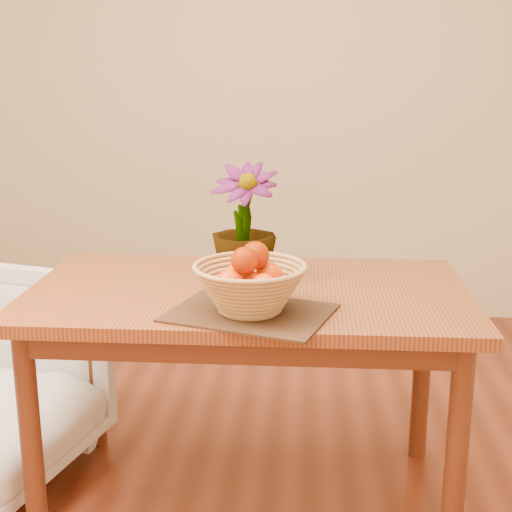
{
  "coord_description": "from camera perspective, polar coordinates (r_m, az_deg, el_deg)",
  "views": [
    {
      "loc": [
        0.18,
        -1.87,
        1.42
      ],
      "look_at": [
        0.04,
        0.12,
        0.9
      ],
      "focal_mm": 50.0,
      "sensor_mm": 36.0,
      "label": 1
    }
  ],
  "objects": [
    {
      "name": "wall_back",
      "position": [
        4.13,
        1.66,
        13.52
      ],
      "size": [
        4.0,
        0.02,
        2.7
      ],
      "primitive_type": "cube",
      "color": "beige",
      "rests_on": "floor"
    },
    {
      "name": "placemat",
      "position": [
        2.04,
        -0.48,
        -4.56
      ],
      "size": [
        0.52,
        0.45,
        0.01
      ],
      "primitive_type": "cube",
      "rotation": [
        0.0,
        0.0,
        -0.31
      ],
      "color": "#342213",
      "rests_on": "table"
    },
    {
      "name": "orange_pile",
      "position": [
        2.0,
        -0.47,
        -1.09
      ],
      "size": [
        0.18,
        0.18,
        0.14
      ],
      "rotation": [
        0.0,
        0.0,
        0.07
      ],
      "color": "#E54D03",
      "rests_on": "wicker_basket"
    },
    {
      "name": "potted_plant",
      "position": [
        2.3,
        -0.98,
        2.58
      ],
      "size": [
        0.24,
        0.24,
        0.39
      ],
      "primitive_type": "imported",
      "rotation": [
        0.0,
        0.0,
        -0.1
      ],
      "color": "#154814",
      "rests_on": "table"
    },
    {
      "name": "wicker_basket",
      "position": [
        2.02,
        -0.49,
        -2.72
      ],
      "size": [
        0.32,
        0.32,
        0.13
      ],
      "color": "tan",
      "rests_on": "placemat"
    },
    {
      "name": "table",
      "position": [
        2.31,
        -0.64,
        -4.66
      ],
      "size": [
        1.4,
        0.8,
        0.75
      ],
      "color": "brown",
      "rests_on": "floor"
    }
  ]
}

